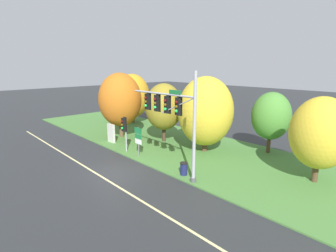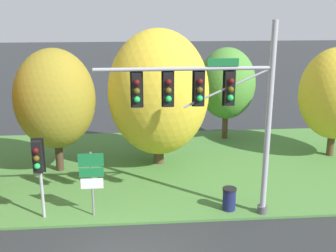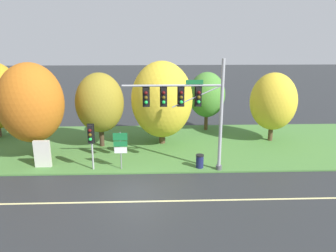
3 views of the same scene
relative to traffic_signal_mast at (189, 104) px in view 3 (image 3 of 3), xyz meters
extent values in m
plane|color=#282B2D|center=(-3.26, -2.85, -4.65)|extent=(160.00, 160.00, 0.00)
cube|color=beige|center=(-3.26, -4.05, -4.65)|extent=(36.00, 0.16, 0.01)
cube|color=#477A38|center=(-3.26, 5.40, -4.60)|extent=(48.00, 11.50, 0.10)
cylinder|color=#9EA0A5|center=(2.11, 0.01, -0.83)|extent=(0.22, 0.22, 7.44)
cylinder|color=#4C4C51|center=(2.11, 0.01, -4.40)|extent=(0.40, 0.40, 0.30)
cylinder|color=#9EA0A5|center=(-1.07, 0.01, 1.21)|extent=(6.36, 0.14, 0.14)
cylinder|color=#9EA0A5|center=(0.52, 0.01, 0.51)|extent=(3.21, 0.08, 1.47)
cube|color=black|center=(0.60, 0.01, 0.48)|extent=(0.34, 0.28, 1.22)
cube|color=black|center=(0.60, 0.17, 0.48)|extent=(0.46, 0.04, 1.34)
sphere|color=#4C0C0C|center=(0.60, -0.17, 0.78)|extent=(0.22, 0.22, 0.22)
sphere|color=#51420C|center=(0.60, -0.17, 0.48)|extent=(0.22, 0.22, 0.22)
sphere|color=green|center=(0.60, -0.17, 0.18)|extent=(0.22, 0.22, 0.22)
cube|color=black|center=(-0.52, 0.01, 0.48)|extent=(0.34, 0.28, 1.22)
cube|color=black|center=(-0.52, 0.17, 0.48)|extent=(0.46, 0.04, 1.34)
sphere|color=#4C0C0C|center=(-0.52, -0.17, 0.78)|extent=(0.22, 0.22, 0.22)
sphere|color=#51420C|center=(-0.52, -0.17, 0.48)|extent=(0.22, 0.22, 0.22)
sphere|color=green|center=(-0.52, -0.17, 0.18)|extent=(0.22, 0.22, 0.22)
cube|color=black|center=(-1.63, 0.01, 0.48)|extent=(0.34, 0.28, 1.22)
cube|color=black|center=(-1.63, 0.17, 0.48)|extent=(0.46, 0.04, 1.34)
sphere|color=#4C0C0C|center=(-1.63, -0.17, 0.78)|extent=(0.22, 0.22, 0.22)
sphere|color=#51420C|center=(-1.63, -0.17, 0.48)|extent=(0.22, 0.22, 0.22)
sphere|color=green|center=(-1.63, -0.17, 0.18)|extent=(0.22, 0.22, 0.22)
cube|color=black|center=(-2.74, 0.01, 0.48)|extent=(0.34, 0.28, 1.22)
cube|color=black|center=(-2.74, 0.17, 0.48)|extent=(0.46, 0.04, 1.34)
sphere|color=#4C0C0C|center=(-2.74, -0.17, 0.78)|extent=(0.22, 0.22, 0.22)
sphere|color=#51420C|center=(-2.74, -0.17, 0.48)|extent=(0.22, 0.22, 0.22)
sphere|color=green|center=(-2.74, -0.17, 0.18)|extent=(0.22, 0.22, 0.22)
cube|color=#196B33|center=(0.32, -0.04, 1.43)|extent=(1.10, 0.04, 0.28)
cylinder|color=#9EA0A5|center=(-6.43, 0.37, -2.99)|extent=(0.12, 0.12, 3.12)
cube|color=black|center=(-6.43, 0.17, -1.98)|extent=(0.34, 0.28, 1.22)
cube|color=black|center=(-6.43, 0.33, -1.98)|extent=(0.46, 0.04, 1.34)
sphere|color=#4C0C0C|center=(-6.43, -0.01, -1.68)|extent=(0.22, 0.22, 0.22)
sphere|color=#51420C|center=(-6.43, -0.01, -1.98)|extent=(0.22, 0.22, 0.22)
sphere|color=green|center=(-6.43, -0.01, -2.28)|extent=(0.22, 0.22, 0.22)
cylinder|color=slate|center=(-4.52, 0.37, -3.24)|extent=(0.08, 0.08, 2.62)
cube|color=#197238|center=(-4.52, 0.34, -2.24)|extent=(0.96, 0.03, 0.52)
cube|color=#197238|center=(-4.52, 0.34, -2.75)|extent=(0.93, 0.03, 0.37)
cube|color=white|center=(-4.52, 0.34, -3.20)|extent=(0.86, 0.03, 0.41)
cylinder|color=brown|center=(-11.08, 2.87, -3.12)|extent=(0.46, 0.46, 2.85)
ellipsoid|color=#B76019|center=(-11.08, 2.87, -0.43)|extent=(4.61, 4.61, 5.77)
cylinder|color=#423021|center=(-6.59, 5.18, -3.26)|extent=(0.38, 0.38, 2.57)
ellipsoid|color=olive|center=(-6.59, 5.18, -0.93)|extent=(3.81, 3.81, 4.77)
cylinder|color=#4C3823|center=(-1.64, 5.75, -3.37)|extent=(0.50, 0.50, 2.35)
ellipsoid|color=gold|center=(-1.64, 5.75, -0.83)|extent=(5.00, 5.00, 6.25)
cylinder|color=#4C3823|center=(2.65, 9.61, -3.32)|extent=(0.34, 0.34, 2.46)
ellipsoid|color=#478433|center=(2.65, 9.61, -1.16)|extent=(3.39, 3.39, 4.24)
cylinder|color=#4C3823|center=(7.72, 6.12, -3.37)|extent=(0.39, 0.39, 2.36)
ellipsoid|color=gold|center=(7.72, 6.12, -1.13)|extent=(3.86, 3.86, 4.83)
cube|color=beige|center=(-9.96, 0.92, -3.60)|extent=(1.10, 0.24, 1.90)
cube|color=#4C4C51|center=(-10.36, 0.92, -4.50)|extent=(0.10, 0.20, 0.10)
cube|color=#4C4C51|center=(-9.56, 0.92, -4.50)|extent=(0.10, 0.20, 0.10)
cylinder|color=#191E4C|center=(0.85, 0.39, -4.12)|extent=(0.52, 0.52, 0.85)
cylinder|color=black|center=(0.85, 0.39, -3.66)|extent=(0.56, 0.56, 0.08)
camera|label=1|loc=(13.03, -12.53, 3.22)|focal=28.00mm
camera|label=2|loc=(-2.84, -14.64, 3.46)|focal=45.00mm
camera|label=3|loc=(-2.11, -20.47, 4.38)|focal=35.00mm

